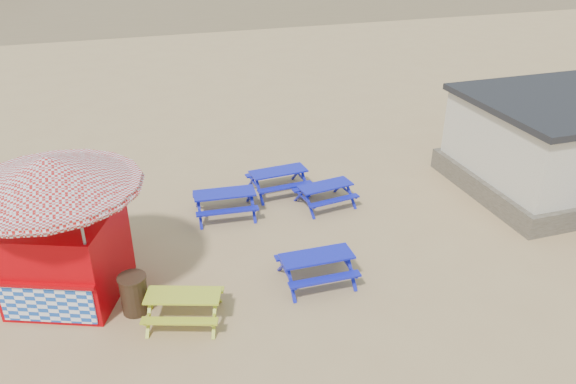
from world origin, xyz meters
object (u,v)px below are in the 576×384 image
object	(u,v)px
picnic_table_blue_b	(225,204)
picnic_table_yellow	(184,307)
amenity_block	(576,142)
picnic_table_blue_a	(278,181)
litter_bin	(134,294)
ice_cream_kiosk	(56,211)

from	to	relation	value
picnic_table_blue_b	picnic_table_yellow	bearing A→B (deg)	-108.28
picnic_table_blue_b	amenity_block	bearing A→B (deg)	-2.31
picnic_table_blue_a	picnic_table_blue_b	world-z (taller)	picnic_table_blue_b
picnic_table_blue_b	litter_bin	size ratio (longest dim) A/B	2.02
litter_bin	amenity_block	distance (m)	14.94
amenity_block	litter_bin	bearing A→B (deg)	-170.61
litter_bin	picnic_table_yellow	bearing A→B (deg)	-32.04
picnic_table_blue_b	litter_bin	bearing A→B (deg)	-122.87
picnic_table_blue_a	picnic_table_blue_b	distance (m)	2.27
picnic_table_yellow	amenity_block	size ratio (longest dim) A/B	0.28
ice_cream_kiosk	picnic_table_blue_b	bearing A→B (deg)	53.25
litter_bin	picnic_table_blue_b	bearing A→B (deg)	52.30
picnic_table_yellow	picnic_table_blue_b	bearing A→B (deg)	85.64
picnic_table_blue_a	picnic_table_yellow	size ratio (longest dim) A/B	0.96
ice_cream_kiosk	picnic_table_yellow	bearing A→B (deg)	-14.73
picnic_table_blue_a	litter_bin	distance (m)	7.04
litter_bin	picnic_table_blue_a	bearing A→B (deg)	44.14
ice_cream_kiosk	amenity_block	xyz separation A→B (m)	(16.14, 1.23, -0.77)
picnic_table_yellow	amenity_block	xyz separation A→B (m)	(13.64, 3.10, 1.21)
picnic_table_blue_a	litter_bin	size ratio (longest dim) A/B	1.99
litter_bin	amenity_block	size ratio (longest dim) A/B	0.13
picnic_table_blue_a	picnic_table_blue_b	bearing A→B (deg)	-157.88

